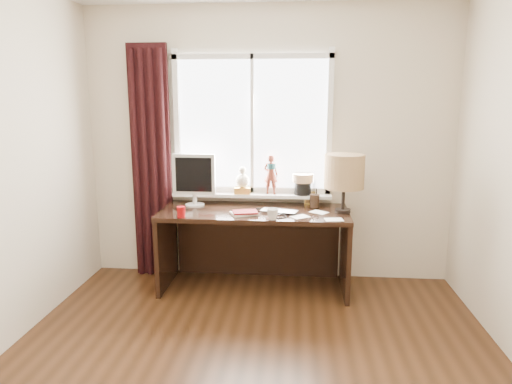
# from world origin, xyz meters

# --- Properties ---
(wall_back) EXTENTS (3.50, 0.00, 2.60)m
(wall_back) POSITION_xyz_m (0.00, 2.00, 1.30)
(wall_back) COLOR beige
(wall_back) RESTS_ON ground
(laptop) EXTENTS (0.37, 0.29, 0.03)m
(laptop) POSITION_xyz_m (0.13, 1.56, 0.76)
(laptop) COLOR silver
(laptop) RESTS_ON desk
(mug) EXTENTS (0.13, 0.14, 0.10)m
(mug) POSITION_xyz_m (0.08, 1.33, 0.80)
(mug) COLOR white
(mug) RESTS_ON desk
(red_cup) EXTENTS (0.07, 0.07, 0.09)m
(red_cup) POSITION_xyz_m (-0.70, 1.34, 0.80)
(red_cup) COLOR #8E0709
(red_cup) RESTS_ON desk
(window) EXTENTS (1.52, 0.21, 1.40)m
(window) POSITION_xyz_m (-0.14, 1.95, 1.30)
(window) COLOR white
(window) RESTS_ON ground
(curtain) EXTENTS (0.38, 0.09, 2.25)m
(curtain) POSITION_xyz_m (-1.13, 1.91, 1.12)
(curtain) COLOR black
(curtain) RESTS_ON floor
(desk) EXTENTS (1.70, 0.70, 0.75)m
(desk) POSITION_xyz_m (-0.10, 1.73, 0.51)
(desk) COLOR black
(desk) RESTS_ON floor
(monitor) EXTENTS (0.40, 0.18, 0.49)m
(monitor) POSITION_xyz_m (-0.68, 1.77, 1.03)
(monitor) COLOR beige
(monitor) RESTS_ON desk
(notebook_stack) EXTENTS (0.27, 0.24, 0.03)m
(notebook_stack) POSITION_xyz_m (-0.17, 1.47, 0.77)
(notebook_stack) COLOR beige
(notebook_stack) RESTS_ON desk
(brush_holder) EXTENTS (0.09, 0.09, 0.25)m
(brush_holder) POSITION_xyz_m (0.45, 1.81, 0.81)
(brush_holder) COLOR black
(brush_holder) RESTS_ON desk
(icon_frame) EXTENTS (0.10, 0.04, 0.13)m
(icon_frame) POSITION_xyz_m (0.41, 1.91, 0.81)
(icon_frame) COLOR gold
(icon_frame) RESTS_ON desk
(table_lamp) EXTENTS (0.35, 0.35, 0.52)m
(table_lamp) POSITION_xyz_m (0.69, 1.63, 1.11)
(table_lamp) COLOR black
(table_lamp) RESTS_ON desk
(loose_papers) EXTENTS (0.46, 0.40, 0.00)m
(loose_papers) POSITION_xyz_m (0.46, 1.47, 0.75)
(loose_papers) COLOR white
(loose_papers) RESTS_ON desk
(desk_cables) EXTENTS (0.42, 0.37, 0.01)m
(desk_cables) POSITION_xyz_m (0.11, 1.52, 0.75)
(desk_cables) COLOR black
(desk_cables) RESTS_ON desk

